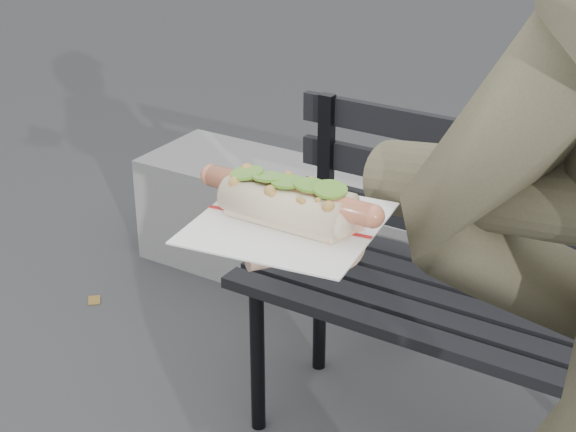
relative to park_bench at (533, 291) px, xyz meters
The scene contains 3 objects.
park_bench is the anchor object (origin of this frame).
concrete_block 1.20m from the park_bench, 150.77° to the left, with size 1.20×0.40×0.40m, color slate.
held_hotdog 1.33m from the park_bench, 78.29° to the right, with size 0.64×0.32×0.20m.
Camera 1 is at (0.41, -0.86, 1.61)m, focal length 55.00 mm.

